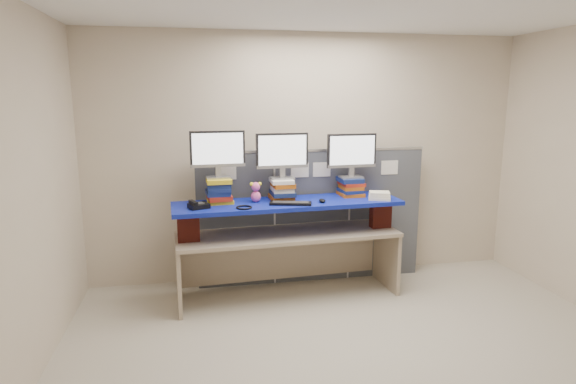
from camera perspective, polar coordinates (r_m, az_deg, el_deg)
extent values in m
cube|color=beige|center=(3.67, 9.54, 0.06)|extent=(5.00, 4.00, 2.80)
cube|color=beige|center=(4.17, 8.87, -19.10)|extent=(5.00, 4.00, 0.01)
cube|color=#454952|center=(5.34, -6.24, -3.42)|extent=(0.85, 0.05, 1.50)
cube|color=#454952|center=(5.47, 2.85, -3.00)|extent=(0.85, 0.05, 1.50)
cube|color=#454952|center=(5.74, 11.30, -2.54)|extent=(0.85, 0.05, 1.50)
cube|color=silver|center=(5.34, 2.93, 4.98)|extent=(2.60, 0.06, 0.03)
cube|color=white|center=(5.19, -7.26, 2.33)|extent=(0.20, 0.00, 0.16)
cube|color=white|center=(5.30, 1.41, 2.61)|extent=(0.20, 0.00, 0.16)
cube|color=white|center=(5.36, 4.03, 2.68)|extent=(0.20, 0.00, 0.16)
cube|color=white|center=(5.62, 11.95, 2.86)|extent=(0.20, 0.00, 0.16)
cube|color=tan|center=(5.05, 0.00, -5.03)|extent=(2.34, 0.81, 0.04)
cube|color=tan|center=(5.02, -12.84, -9.67)|extent=(0.08, 0.63, 0.66)
cube|color=tan|center=(5.53, 11.56, -7.59)|extent=(0.08, 0.63, 0.66)
cube|color=maroon|center=(4.81, -11.73, -4.07)|extent=(0.22, 0.13, 0.29)
cube|color=maroon|center=(5.30, 10.90, -2.61)|extent=(0.22, 0.13, 0.29)
cube|color=#0A0A86|center=(4.96, 0.00, -1.37)|extent=(2.38, 0.73, 0.04)
cube|color=yellow|center=(4.96, -8.04, -1.04)|extent=(0.27, 0.28, 0.03)
cube|color=#AD2713|center=(4.93, -8.13, -0.60)|extent=(0.26, 0.29, 0.05)
cube|color=navy|center=(4.93, -8.31, -0.08)|extent=(0.25, 0.29, 0.04)
cube|color=navy|center=(4.92, -8.21, 0.37)|extent=(0.24, 0.29, 0.04)
cube|color=navy|center=(4.92, -8.23, 0.86)|extent=(0.24, 0.27, 0.05)
cube|color=yellow|center=(4.90, -8.21, 1.36)|extent=(0.25, 0.28, 0.04)
cube|color=#B65611|center=(5.07, -0.79, -0.60)|extent=(0.25, 0.28, 0.04)
cube|color=navy|center=(5.05, -0.65, -0.15)|extent=(0.24, 0.30, 0.04)
cube|color=white|center=(5.05, -0.70, 0.38)|extent=(0.21, 0.28, 0.05)
cube|color=#B65611|center=(5.03, -0.63, 0.87)|extent=(0.23, 0.29, 0.04)
cube|color=white|center=(5.02, -0.78, 1.34)|extent=(0.23, 0.28, 0.04)
cube|color=#B65611|center=(5.30, 7.42, -0.20)|extent=(0.25, 0.29, 0.04)
cube|color=navy|center=(5.27, 7.38, 0.17)|extent=(0.24, 0.29, 0.03)
cube|color=#B65611|center=(5.28, 7.47, 0.58)|extent=(0.22, 0.27, 0.04)
cube|color=#AD2713|center=(5.28, 7.51, 1.00)|extent=(0.24, 0.29, 0.04)
cube|color=navy|center=(5.27, 7.35, 1.44)|extent=(0.24, 0.28, 0.05)
cube|color=#949499|center=(4.90, -8.25, 1.73)|extent=(0.25, 0.17, 0.02)
cube|color=#949499|center=(4.90, -8.27, 2.39)|extent=(0.06, 0.05, 0.10)
cube|color=black|center=(4.87, -8.34, 5.07)|extent=(0.55, 0.07, 0.36)
cube|color=white|center=(4.85, -8.33, 5.04)|extent=(0.50, 0.03, 0.32)
cube|color=#949499|center=(5.02, -0.69, 1.67)|extent=(0.25, 0.17, 0.02)
cube|color=#949499|center=(5.01, -0.69, 2.31)|extent=(0.06, 0.05, 0.10)
cube|color=black|center=(4.98, -0.70, 4.93)|extent=(0.55, 0.07, 0.36)
cube|color=white|center=(4.96, -0.66, 4.90)|extent=(0.50, 0.03, 0.32)
cube|color=#949499|center=(5.26, 7.48, 1.77)|extent=(0.25, 0.17, 0.02)
cube|color=#949499|center=(5.25, 7.49, 2.39)|extent=(0.06, 0.05, 0.10)
cube|color=black|center=(5.22, 7.56, 4.89)|extent=(0.55, 0.07, 0.36)
cube|color=white|center=(5.20, 7.63, 4.86)|extent=(0.50, 0.03, 0.32)
cube|color=black|center=(4.82, 0.32, -1.35)|extent=(0.44, 0.24, 0.02)
cube|color=#28282A|center=(4.82, 0.32, -1.19)|extent=(0.37, 0.18, 0.00)
ellipsoid|color=black|center=(4.93, 4.08, -1.02)|extent=(0.10, 0.13, 0.04)
cube|color=black|center=(4.75, -10.53, -1.62)|extent=(0.23, 0.21, 0.05)
cube|color=#28282A|center=(4.74, -10.55, -1.31)|extent=(0.12, 0.12, 0.01)
cube|color=black|center=(4.72, -11.17, -1.24)|extent=(0.09, 0.17, 0.03)
torus|color=black|center=(4.68, -5.23, -1.83)|extent=(0.16, 0.16, 0.02)
ellipsoid|color=pink|center=(4.93, -3.83, -0.54)|extent=(0.10, 0.09, 0.12)
sphere|color=pink|center=(4.91, -3.85, 0.63)|extent=(0.09, 0.09, 0.09)
sphere|color=yellow|center=(4.90, -4.33, 0.93)|extent=(0.04, 0.04, 0.04)
sphere|color=yellow|center=(4.91, -3.38, 0.97)|extent=(0.04, 0.04, 0.04)
cube|color=white|center=(5.15, 10.78, -0.71)|extent=(0.27, 0.24, 0.03)
cube|color=white|center=(5.14, 10.79, -0.42)|extent=(0.26, 0.23, 0.03)
cube|color=white|center=(5.14, 10.80, -0.13)|extent=(0.25, 0.22, 0.03)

